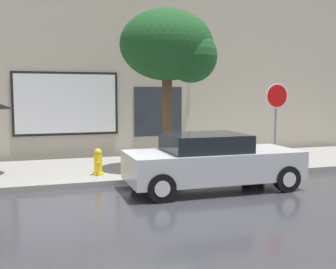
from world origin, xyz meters
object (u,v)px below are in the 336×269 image
(street_tree, at_px, (172,48))
(stop_sign, at_px, (276,108))
(parked_car, at_px, (211,162))
(fire_hydrant, at_px, (98,162))

(street_tree, xyz_separation_m, stop_sign, (3.07, -0.67, -1.72))
(street_tree, height_order, stop_sign, street_tree)
(parked_car, distance_m, fire_hydrant, 3.15)
(parked_car, height_order, fire_hydrant, parked_car)
(parked_car, bearing_deg, street_tree, 97.63)
(fire_hydrant, height_order, stop_sign, stop_sign)
(fire_hydrant, bearing_deg, street_tree, 8.04)
(street_tree, relative_size, stop_sign, 1.84)
(fire_hydrant, bearing_deg, parked_car, -37.27)
(fire_hydrant, distance_m, street_tree, 3.85)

